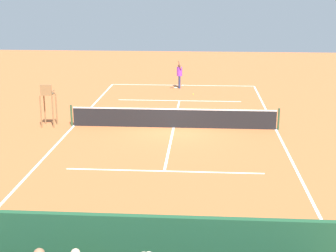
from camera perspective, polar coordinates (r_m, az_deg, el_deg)
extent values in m
plane|color=#BC6033|center=(24.69, 0.64, -0.19)|extent=(60.00, 60.00, 0.00)
cube|color=white|center=(35.39, 1.68, 4.67)|extent=(10.00, 0.10, 0.01)
cube|color=white|center=(14.45, -1.96, -12.12)|extent=(10.00, 0.10, 0.01)
cube|color=white|center=(24.92, 12.20, -0.39)|extent=(0.10, 22.00, 0.01)
cube|color=white|center=(25.46, -10.67, 0.03)|extent=(0.10, 22.00, 0.01)
cube|color=white|center=(30.55, 1.30, 2.91)|extent=(7.50, 0.10, 0.01)
cube|color=white|center=(18.95, -0.43, -5.16)|extent=(7.50, 0.10, 0.01)
cube|color=white|center=(24.69, 0.64, -0.18)|extent=(0.10, 12.10, 0.01)
cube|color=white|center=(35.39, 1.68, 4.67)|extent=(0.10, 0.30, 0.01)
cube|color=black|center=(24.57, 0.64, 0.83)|extent=(10.00, 0.02, 0.91)
cube|color=white|center=(24.45, 0.65, 1.93)|extent=(10.00, 0.04, 0.06)
cylinder|color=#2D5133|center=(24.80, 12.49, 0.79)|extent=(0.10, 0.10, 1.07)
cylinder|color=#2D5133|center=(25.35, -10.94, 1.20)|extent=(0.10, 0.10, 1.07)
cylinder|color=olive|center=(25.67, -12.60, 1.90)|extent=(0.07, 0.07, 1.60)
cylinder|color=olive|center=(25.85, -13.88, 1.91)|extent=(0.07, 0.07, 1.60)
cylinder|color=olive|center=(25.12, -12.98, 1.57)|extent=(0.07, 0.07, 1.60)
cylinder|color=olive|center=(25.30, -14.28, 1.58)|extent=(0.07, 0.07, 1.60)
cube|color=olive|center=(25.30, -13.55, 3.57)|extent=(0.56, 0.56, 0.06)
cube|color=olive|center=(25.03, -13.75, 4.05)|extent=(0.56, 0.06, 0.48)
cube|color=olive|center=(25.20, -13.01, 3.90)|extent=(0.04, 0.48, 0.04)
cube|color=olive|center=(25.35, -14.13, 3.90)|extent=(0.04, 0.48, 0.04)
cylinder|color=navy|center=(34.41, 1.30, 5.07)|extent=(0.14, 0.14, 0.85)
cylinder|color=navy|center=(34.19, 1.32, 5.00)|extent=(0.14, 0.14, 0.85)
cylinder|color=purple|center=(34.18, 1.32, 6.23)|extent=(0.39, 0.39, 0.60)
sphere|color=#8C6647|center=(34.11, 1.32, 6.91)|extent=(0.22, 0.22, 0.22)
cylinder|color=#8C6647|center=(33.88, 1.34, 7.00)|extent=(0.25, 0.11, 0.55)
cylinder|color=#8C6647|center=(34.39, 1.31, 6.34)|extent=(0.10, 0.10, 0.50)
cylinder|color=black|center=(34.43, 0.46, 4.38)|extent=(0.28, 0.09, 0.03)
torus|color=#D8CC4C|center=(34.47, 0.90, 4.40)|extent=(0.36, 0.36, 0.02)
cylinder|color=white|center=(34.47, 0.90, 4.40)|extent=(0.25, 0.25, 0.00)
sphere|color=#CCDB33|center=(32.31, 2.89, 3.65)|extent=(0.07, 0.07, 0.07)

